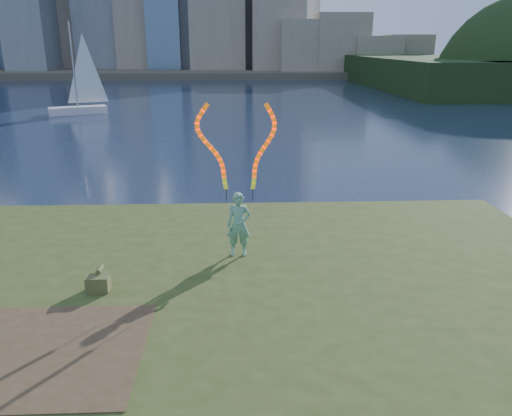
{
  "coord_description": "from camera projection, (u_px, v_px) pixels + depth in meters",
  "views": [
    {
      "loc": [
        0.99,
        -10.48,
        5.68
      ],
      "look_at": [
        1.47,
        1.0,
        1.91
      ],
      "focal_mm": 35.0,
      "sensor_mm": 36.0,
      "label": 1
    }
  ],
  "objects": [
    {
      "name": "dirt_patch",
      "position": [
        47.0,
        352.0,
        8.31
      ],
      "size": [
        3.2,
        3.0,
        0.02
      ],
      "primitive_type": "cube",
      "color": "#47331E",
      "rests_on": "grassy_knoll"
    },
    {
      "name": "sailboat",
      "position": [
        80.0,
        98.0,
        42.58
      ],
      "size": [
        4.92,
        3.25,
        7.58
      ],
      "rotation": [
        0.0,
        0.0,
        0.41
      ],
      "color": "silver",
      "rests_on": "ground"
    },
    {
      "name": "far_shore",
      "position": [
        229.0,
        71.0,
        101.67
      ],
      "size": [
        320.0,
        40.0,
        1.2
      ],
      "primitive_type": "cube",
      "color": "#494436",
      "rests_on": "ground"
    },
    {
      "name": "ground",
      "position": [
        195.0,
        299.0,
        11.68
      ],
      "size": [
        320.0,
        320.0,
        0.0
      ],
      "primitive_type": "plane",
      "color": "#18243C",
      "rests_on": "ground"
    },
    {
      "name": "woman_with_ribbons",
      "position": [
        239.0,
        199.0,
        11.75
      ],
      "size": [
        2.03,
        0.39,
        3.96
      ],
      "rotation": [
        0.0,
        0.0,
        -0.03
      ],
      "color": "#157C44",
      "rests_on": "grassy_knoll"
    },
    {
      "name": "canvas_bag",
      "position": [
        98.0,
        282.0,
        10.35
      ],
      "size": [
        0.46,
        0.53,
        0.44
      ],
      "rotation": [
        0.0,
        0.0,
        -0.01
      ],
      "color": "#424823",
      "rests_on": "grassy_knoll"
    },
    {
      "name": "grassy_knoll",
      "position": [
        186.0,
        342.0,
        9.4
      ],
      "size": [
        20.0,
        18.0,
        0.8
      ],
      "color": "#364418",
      "rests_on": "ground"
    }
  ]
}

